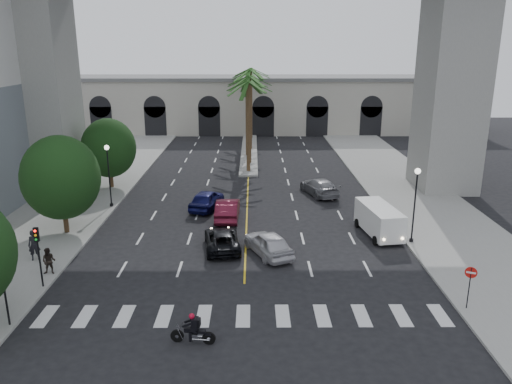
# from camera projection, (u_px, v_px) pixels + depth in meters

# --- Properties ---
(ground) EXTENTS (140.00, 140.00, 0.00)m
(ground) POSITION_uv_depth(u_px,v_px,m) (244.00, 301.00, 26.65)
(ground) COLOR black
(ground) RESTS_ON ground
(sidewalk_left) EXTENTS (8.00, 100.00, 0.15)m
(sidewalk_left) POSITION_uv_depth(u_px,v_px,m) (65.00, 211.00, 40.94)
(sidewalk_left) COLOR gray
(sidewalk_left) RESTS_ON ground
(sidewalk_right) EXTENTS (8.00, 100.00, 0.15)m
(sidewalk_right) POSITION_uv_depth(u_px,v_px,m) (429.00, 210.00, 41.09)
(sidewalk_right) COLOR gray
(sidewalk_right) RESTS_ON ground
(median) EXTENTS (2.00, 24.00, 0.20)m
(median) POSITION_uv_depth(u_px,v_px,m) (249.00, 152.00, 63.06)
(median) COLOR gray
(median) RESTS_ON ground
(pier_building) EXTENTS (71.00, 10.50, 8.50)m
(pier_building) POSITION_uv_depth(u_px,v_px,m) (250.00, 104.00, 78.18)
(pier_building) COLOR #BAB6A7
(pier_building) RESTS_ON ground
(palm_a) EXTENTS (3.20, 3.20, 10.30)m
(palm_a) POSITION_uv_depth(u_px,v_px,m) (248.00, 86.00, 50.92)
(palm_a) COLOR #47331E
(palm_a) RESTS_ON ground
(palm_b) EXTENTS (3.20, 3.20, 10.60)m
(palm_b) POSITION_uv_depth(u_px,v_px,m) (249.00, 81.00, 54.68)
(palm_b) COLOR #47331E
(palm_b) RESTS_ON ground
(palm_c) EXTENTS (3.20, 3.20, 10.10)m
(palm_c) POSITION_uv_depth(u_px,v_px,m) (247.00, 82.00, 58.64)
(palm_c) COLOR #47331E
(palm_c) RESTS_ON ground
(palm_d) EXTENTS (3.20, 3.20, 10.90)m
(palm_d) POSITION_uv_depth(u_px,v_px,m) (250.00, 74.00, 62.27)
(palm_d) COLOR #47331E
(palm_d) RESTS_ON ground
(palm_e) EXTENTS (3.20, 3.20, 10.40)m
(palm_e) POSITION_uv_depth(u_px,v_px,m) (249.00, 76.00, 66.24)
(palm_e) COLOR #47331E
(palm_e) RESTS_ON ground
(palm_f) EXTENTS (3.20, 3.20, 10.70)m
(palm_f) POSITION_uv_depth(u_px,v_px,m) (251.00, 72.00, 70.00)
(palm_f) COLOR #47331E
(palm_f) RESTS_ON ground
(street_tree_mid) EXTENTS (5.44, 5.44, 7.21)m
(street_tree_mid) POSITION_uv_depth(u_px,v_px,m) (61.00, 178.00, 34.98)
(street_tree_mid) COLOR #382616
(street_tree_mid) RESTS_ON ground
(street_tree_far) EXTENTS (5.04, 5.04, 6.68)m
(street_tree_far) POSITION_uv_depth(u_px,v_px,m) (109.00, 148.00, 46.57)
(street_tree_far) COLOR #382616
(street_tree_far) RESTS_ON ground
(lamp_post_left_far) EXTENTS (0.40, 0.40, 5.35)m
(lamp_post_left_far) POSITION_uv_depth(u_px,v_px,m) (109.00, 171.00, 41.02)
(lamp_post_left_far) COLOR black
(lamp_post_left_far) RESTS_ON ground
(lamp_post_right) EXTENTS (0.40, 0.40, 5.35)m
(lamp_post_right) POSITION_uv_depth(u_px,v_px,m) (415.00, 199.00, 33.47)
(lamp_post_right) COLOR black
(lamp_post_right) RESTS_ON ground
(traffic_signal_near) EXTENTS (0.25, 0.18, 3.65)m
(traffic_signal_near) POSITION_uv_depth(u_px,v_px,m) (3.00, 280.00, 23.48)
(traffic_signal_near) COLOR black
(traffic_signal_near) RESTS_ON ground
(traffic_signal_far) EXTENTS (0.25, 0.18, 3.65)m
(traffic_signal_far) POSITION_uv_depth(u_px,v_px,m) (38.00, 247.00, 27.32)
(traffic_signal_far) COLOR black
(traffic_signal_far) RESTS_ON ground
(motorcycle_rider) EXTENTS (2.10, 0.58, 1.52)m
(motorcycle_rider) POSITION_uv_depth(u_px,v_px,m) (194.00, 330.00, 22.71)
(motorcycle_rider) COLOR black
(motorcycle_rider) RESTS_ON ground
(car_a) EXTENTS (3.57, 4.96, 1.57)m
(car_a) POSITION_uv_depth(u_px,v_px,m) (268.00, 243.00, 32.38)
(car_a) COLOR silver
(car_a) RESTS_ON ground
(car_b) EXTENTS (1.79, 4.92, 1.61)m
(car_b) POSITION_uv_depth(u_px,v_px,m) (228.00, 209.00, 39.01)
(car_b) COLOR #551122
(car_b) RESTS_ON ground
(car_c) EXTENTS (2.81, 5.03, 1.33)m
(car_c) POSITION_uv_depth(u_px,v_px,m) (222.00, 239.00, 33.32)
(car_c) COLOR black
(car_c) RESTS_ON ground
(car_d) EXTENTS (3.55, 5.60, 1.51)m
(car_d) POSITION_uv_depth(u_px,v_px,m) (319.00, 187.00, 45.40)
(car_d) COLOR slate
(car_d) RESTS_ON ground
(car_e) EXTENTS (2.99, 5.05, 1.61)m
(car_e) POSITION_uv_depth(u_px,v_px,m) (207.00, 199.00, 41.46)
(car_e) COLOR #10124B
(car_e) RESTS_ON ground
(cargo_van) EXTENTS (2.64, 5.27, 2.15)m
(cargo_van) POSITION_uv_depth(u_px,v_px,m) (379.00, 220.00, 35.54)
(cargo_van) COLOR white
(cargo_van) RESTS_ON ground
(pedestrian_a) EXTENTS (0.83, 0.68, 1.95)m
(pedestrian_a) POSITION_uv_depth(u_px,v_px,m) (34.00, 245.00, 31.18)
(pedestrian_a) COLOR black
(pedestrian_a) RESTS_ON sidewalk_left
(pedestrian_b) EXTENTS (0.82, 0.65, 1.62)m
(pedestrian_b) POSITION_uv_depth(u_px,v_px,m) (49.00, 261.00, 29.27)
(pedestrian_b) COLOR black
(pedestrian_b) RESTS_ON sidewalk_left
(do_not_enter_sign) EXTENTS (0.56, 0.27, 2.45)m
(do_not_enter_sign) POSITION_uv_depth(u_px,v_px,m) (470.00, 279.00, 25.20)
(do_not_enter_sign) COLOR black
(do_not_enter_sign) RESTS_ON ground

